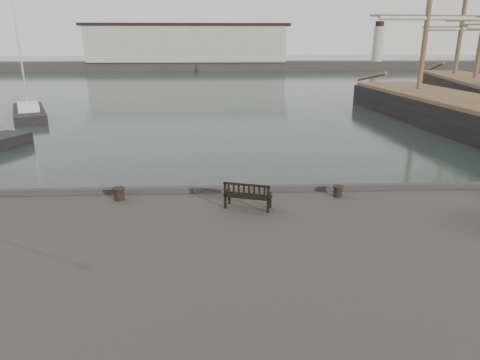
% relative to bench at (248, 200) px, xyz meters
% --- Properties ---
extents(ground, '(400.00, 400.00, 0.00)m').
position_rel_bench_xyz_m(ground, '(-0.58, 1.84, -1.84)').
color(ground, black).
rests_on(ground, ground).
extents(breakwater, '(140.00, 9.50, 12.20)m').
position_rel_bench_xyz_m(breakwater, '(-5.13, 93.84, 2.46)').
color(breakwater, '#383530').
rests_on(breakwater, ground).
extents(bench, '(1.61, 0.97, 0.87)m').
position_rel_bench_xyz_m(bench, '(0.00, 0.00, 0.00)').
color(bench, black).
rests_on(bench, quay).
extents(bollard_left, '(0.52, 0.52, 0.44)m').
position_rel_bench_xyz_m(bollard_left, '(-4.36, 0.97, -0.06)').
color(bollard_left, black).
rests_on(bollard_left, quay).
extents(bollard_right, '(0.41, 0.41, 0.39)m').
position_rel_bench_xyz_m(bollard_right, '(3.22, 0.96, -0.08)').
color(bollard_right, black).
rests_on(bollard_right, quay).
extents(yacht_d, '(6.33, 9.89, 12.16)m').
position_rel_bench_xyz_m(yacht_d, '(-18.56, 27.40, -1.61)').
color(yacht_d, black).
rests_on(yacht_d, ground).
extents(tall_ship_far, '(11.64, 28.23, 23.66)m').
position_rel_bench_xyz_m(tall_ship_far, '(28.61, 36.40, -1.05)').
color(tall_ship_far, black).
rests_on(tall_ship_far, ground).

